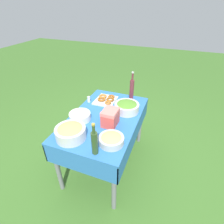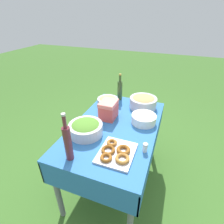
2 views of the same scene
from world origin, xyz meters
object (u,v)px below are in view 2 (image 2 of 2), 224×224
(wine_bottle, at_px, (68,142))
(cooler_box, at_px, (109,110))
(salad_bowl, at_px, (86,128))
(plate_stack, at_px, (144,119))
(donut_platter, at_px, (116,152))
(pasta_bowl, at_px, (108,101))
(bread_bowl, at_px, (143,102))
(olive_oil_bottle, at_px, (120,90))

(wine_bottle, bearing_deg, cooler_box, 174.47)
(wine_bottle, distance_m, cooler_box, 0.64)
(salad_bowl, relative_size, wine_bottle, 0.76)
(cooler_box, bearing_deg, salad_bowl, -15.39)
(plate_stack, bearing_deg, donut_platter, -11.95)
(donut_platter, height_order, cooler_box, cooler_box)
(donut_platter, relative_size, plate_stack, 1.30)
(cooler_box, bearing_deg, donut_platter, 27.68)
(pasta_bowl, distance_m, cooler_box, 0.30)
(pasta_bowl, distance_m, wine_bottle, 0.91)
(pasta_bowl, bearing_deg, cooler_box, 23.35)
(wine_bottle, xyz_separation_m, cooler_box, (-0.63, 0.06, -0.06))
(salad_bowl, height_order, cooler_box, cooler_box)
(wine_bottle, xyz_separation_m, bread_bowl, (-0.97, 0.34, -0.08))
(pasta_bowl, xyz_separation_m, cooler_box, (0.27, 0.12, 0.05))
(plate_stack, distance_m, bread_bowl, 0.31)
(salad_bowl, relative_size, donut_platter, 0.96)
(wine_bottle, height_order, bread_bowl, wine_bottle)
(pasta_bowl, relative_size, olive_oil_bottle, 0.75)
(bread_bowl, bearing_deg, cooler_box, -39.82)
(salad_bowl, relative_size, olive_oil_bottle, 0.92)
(salad_bowl, xyz_separation_m, plate_stack, (-0.36, 0.44, -0.02))
(donut_platter, bearing_deg, plate_stack, 168.05)
(salad_bowl, xyz_separation_m, bread_bowl, (-0.66, 0.37, 0.01))
(plate_stack, bearing_deg, bread_bowl, -166.75)
(salad_bowl, bearing_deg, pasta_bowl, -177.29)
(bread_bowl, bearing_deg, donut_platter, -2.50)
(plate_stack, relative_size, wine_bottle, 0.61)
(cooler_box, bearing_deg, olive_oil_bottle, -176.51)
(pasta_bowl, xyz_separation_m, olive_oil_bottle, (-0.17, 0.09, 0.08))
(plate_stack, bearing_deg, salad_bowl, -51.11)
(pasta_bowl, relative_size, cooler_box, 1.27)
(donut_platter, xyz_separation_m, plate_stack, (-0.51, 0.11, 0.02))
(donut_platter, bearing_deg, bread_bowl, 177.50)
(olive_oil_bottle, bearing_deg, salad_bowl, -4.65)
(salad_bowl, distance_m, wine_bottle, 0.32)
(wine_bottle, relative_size, bread_bowl, 1.30)
(donut_platter, relative_size, olive_oil_bottle, 0.96)
(donut_platter, distance_m, cooler_box, 0.54)
(pasta_bowl, xyz_separation_m, wine_bottle, (0.90, 0.06, 0.11))
(salad_bowl, bearing_deg, donut_platter, 66.15)
(wine_bottle, bearing_deg, bread_bowl, 160.46)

